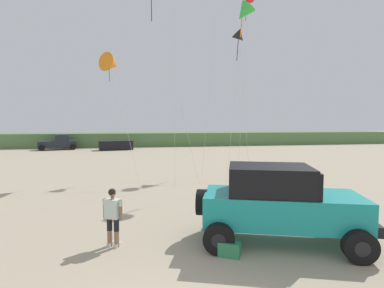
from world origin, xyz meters
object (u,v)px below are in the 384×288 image
distant_sedan (116,145)px  kite_blue_swept (112,64)px  person_watching (113,214)px  kite_black_sled (240,37)px  jeep (279,202)px  kite_yellow_diamond (244,13)px  cooler_box (229,249)px  distant_pickup (59,143)px  kite_orange_streamer (248,2)px

distant_sedan → kite_blue_swept: 20.93m
person_watching → kite_black_sled: (8.29, 13.00, 8.95)m
jeep → person_watching: bearing=172.9°
kite_yellow_diamond → cooler_box: bearing=-112.0°
cooler_box → distant_pickup: distant_pickup is taller
kite_black_sled → kite_blue_swept: bearing=-167.3°
kite_black_sled → kite_orange_streamer: size_ratio=0.78×
person_watching → kite_yellow_diamond: 13.56m
kite_yellow_diamond → kite_orange_streamer: size_ratio=0.77×
distant_pickup → kite_black_sled: bearing=-47.8°
cooler_box → distant_pickup: (-12.57, 33.79, 0.75)m
kite_blue_swept → kite_orange_streamer: bearing=16.2°
distant_sedan → kite_yellow_diamond: (8.80, -22.90, 9.11)m
cooler_box → person_watching: bearing=-172.6°
kite_black_sled → kite_yellow_diamond: kite_black_sled is taller
kite_yellow_diamond → jeep: bearing=-103.1°
person_watching → kite_blue_swept: (-0.84, 10.94, 6.26)m
person_watching → kite_yellow_diamond: size_ratio=0.16×
jeep → distant_pickup: bearing=113.2°
cooler_box → kite_blue_swept: 14.52m
jeep → kite_yellow_diamond: (1.98, 8.46, 8.51)m
distant_pickup → kite_black_sled: size_ratio=0.47×
distant_pickup → kite_orange_streamer: bearing=-45.0°
distant_sedan → kite_black_sled: (10.39, -17.76, 9.28)m
kite_black_sled → distant_pickup: bearing=132.2°
kite_blue_swept → kite_yellow_diamond: (7.54, -3.07, 2.51)m
cooler_box → kite_orange_streamer: size_ratio=0.04×
kite_black_sled → kite_orange_streamer: kite_orange_streamer is taller
jeep → kite_blue_swept: 14.13m
jeep → person_watching: (-4.73, 0.58, -0.26)m
kite_orange_streamer → person_watching: bearing=-123.7°
person_watching → distant_pickup: 33.98m
kite_blue_swept → kite_orange_streamer: size_ratio=0.59×
jeep → kite_orange_streamer: kite_orange_streamer is taller
person_watching → distant_sedan: bearing=93.9°
person_watching → distant_pickup: (-9.52, 32.62, 0.00)m
jeep → person_watching: jeep is taller
person_watching → jeep: bearing=-7.1°
distant_sedan → kite_black_sled: bearing=-70.9°
distant_pickup → kite_yellow_diamond: (16.22, -24.75, 8.77)m
distant_sedan → kite_black_sled: 22.57m
distant_pickup → distant_sedan: distant_pickup is taller
person_watching → kite_black_sled: kite_black_sled is taller
distant_pickup → kite_blue_swept: kite_blue_swept is taller
jeep → distant_pickup: (-14.24, 33.21, -0.26)m
kite_black_sled → kite_blue_swept: (-9.12, -2.06, -2.69)m
distant_pickup → kite_black_sled: (17.80, -19.62, 8.95)m
kite_blue_swept → kite_yellow_diamond: bearing=-22.1°
cooler_box → distant_sedan: bearing=127.4°
distant_sedan → cooler_box: bearing=-92.0°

